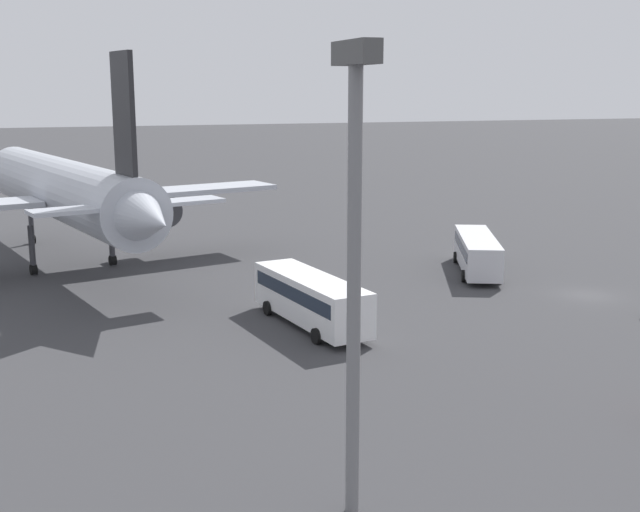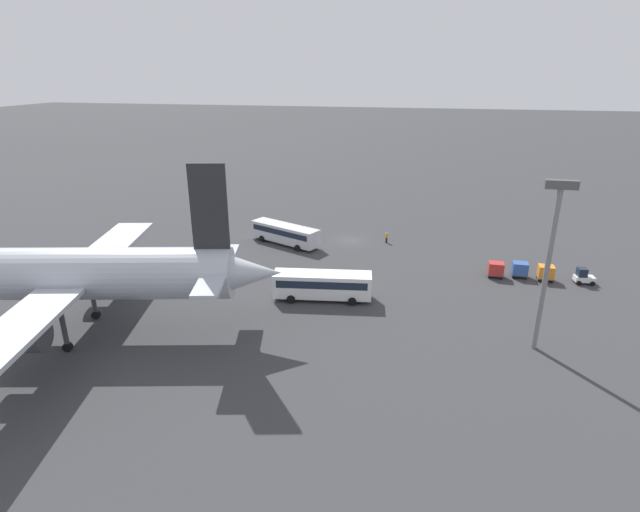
# 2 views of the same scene
# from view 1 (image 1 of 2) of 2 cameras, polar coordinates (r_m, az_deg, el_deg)

# --- Properties ---
(ground_plane) EXTENTS (600.00, 600.00, 0.00)m
(ground_plane) POSITION_cam_1_polar(r_m,az_deg,el_deg) (63.97, 18.50, -2.67)
(ground_plane) COLOR #38383A
(airplane) EXTENTS (44.62, 37.97, 17.83)m
(airplane) POSITION_cam_1_polar(r_m,az_deg,el_deg) (72.47, -17.67, 4.43)
(airplane) COLOR #B2B7C1
(airplane) RESTS_ON ground
(shuttle_bus_near) EXTENTS (12.00, 7.47, 3.10)m
(shuttle_bus_near) POSITION_cam_1_polar(r_m,az_deg,el_deg) (69.19, 11.12, 0.37)
(shuttle_bus_near) COLOR silver
(shuttle_bus_near) RESTS_ON ground
(shuttle_bus_far) EXTENTS (11.95, 4.46, 3.31)m
(shuttle_bus_far) POSITION_cam_1_polar(r_m,az_deg,el_deg) (52.54, -0.65, -2.90)
(shuttle_bus_far) COLOR white
(shuttle_bus_far) RESTS_ON ground
(light_pole) EXTENTS (2.80, 0.70, 16.87)m
(light_pole) POSITION_cam_1_polar(r_m,az_deg,el_deg) (27.53, 2.46, 1.54)
(light_pole) COLOR slate
(light_pole) RESTS_ON ground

